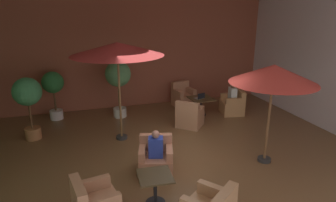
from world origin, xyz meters
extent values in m
cube|color=brown|center=(0.00, 0.00, -0.01)|extent=(9.99, 8.39, 0.02)
cube|color=brown|center=(0.00, 4.15, 2.08)|extent=(9.99, 0.08, 4.15)
cylinder|color=black|center=(1.81, 2.38, 0.01)|extent=(0.38, 0.38, 0.02)
cylinder|color=black|center=(1.81, 2.38, 0.29)|extent=(0.07, 0.07, 0.58)
cube|color=#4B3920|center=(1.81, 2.38, 0.59)|extent=(0.79, 0.79, 0.03)
cube|color=tan|center=(2.89, 2.17, 0.23)|extent=(0.85, 0.87, 0.46)
cube|color=tan|center=(3.16, 2.12, 0.65)|extent=(0.30, 0.77, 0.39)
cube|color=tan|center=(2.79, 1.87, 0.55)|extent=(0.57, 0.24, 0.20)
cube|color=tan|center=(2.91, 2.48, 0.55)|extent=(0.57, 0.24, 0.20)
cube|color=tan|center=(1.58, 3.45, 0.23)|extent=(0.84, 0.86, 0.46)
cube|color=tan|center=(1.53, 3.73, 0.68)|extent=(0.73, 0.30, 0.45)
cube|color=tan|center=(1.86, 3.47, 0.56)|extent=(0.26, 0.59, 0.21)
cube|color=tan|center=(1.32, 3.36, 0.56)|extent=(0.26, 0.59, 0.21)
cube|color=tan|center=(1.08, 1.55, 0.21)|extent=(1.02, 1.02, 0.43)
cube|color=tan|center=(0.90, 1.34, 0.65)|extent=(0.65, 0.60, 0.44)
cube|color=tan|center=(0.89, 1.77, 0.53)|extent=(0.49, 0.52, 0.19)
cube|color=tan|center=(1.32, 1.39, 0.53)|extent=(0.49, 0.52, 0.19)
cylinder|color=black|center=(-0.98, -1.87, 0.01)|extent=(0.38, 0.38, 0.02)
cylinder|color=black|center=(-0.98, -1.87, 0.29)|extent=(0.07, 0.07, 0.58)
cube|color=#493921|center=(-0.98, -1.87, 0.59)|extent=(0.68, 0.68, 0.03)
cube|color=#BD7757|center=(-0.67, -0.81, 0.21)|extent=(0.91, 0.89, 0.42)
cube|color=#BD7757|center=(-0.59, -0.54, 0.62)|extent=(0.76, 0.36, 0.41)
cube|color=#BD7757|center=(-0.39, -0.93, 0.52)|extent=(0.29, 0.57, 0.21)
cube|color=#BD7757|center=(-0.97, -0.76, 0.52)|extent=(0.29, 0.57, 0.21)
cube|color=#B47956|center=(-2.35, -2.12, 0.65)|extent=(0.29, 0.75, 0.39)
cube|color=#B47956|center=(-2.08, -1.76, 0.57)|extent=(0.59, 0.22, 0.22)
cube|color=tan|center=(-0.12, -2.99, 0.61)|extent=(0.66, 0.56, 0.40)
cube|color=tan|center=(-0.10, -2.54, 0.52)|extent=(0.47, 0.55, 0.23)
cylinder|color=#2D2D2D|center=(-1.12, 1.26, 0.04)|extent=(0.32, 0.32, 0.08)
cylinder|color=brown|center=(-1.12, 1.26, 1.34)|extent=(0.06, 0.06, 2.68)
cone|color=#C63A39|center=(-1.12, 1.26, 2.56)|extent=(2.46, 2.46, 0.34)
cylinder|color=#2D2D2D|center=(2.00, -1.09, 0.04)|extent=(0.32, 0.32, 0.08)
cylinder|color=brown|center=(2.00, -1.09, 1.17)|extent=(0.06, 0.06, 2.34)
cone|color=#CC3B32|center=(2.00, -1.09, 2.18)|extent=(1.97, 1.97, 0.42)
cylinder|color=silver|center=(-2.95, 3.47, 0.15)|extent=(0.42, 0.42, 0.31)
cylinder|color=brown|center=(-2.95, 3.47, 0.64)|extent=(0.06, 0.06, 0.66)
sphere|color=#286C35|center=(-2.95, 3.47, 1.26)|extent=(0.70, 0.70, 0.70)
cylinder|color=silver|center=(-0.89, 3.05, 0.16)|extent=(0.44, 0.44, 0.31)
cylinder|color=brown|center=(-0.89, 3.05, 0.72)|extent=(0.06, 0.06, 0.82)
sphere|color=#4E8652|center=(-0.89, 3.05, 1.49)|extent=(0.85, 0.85, 0.85)
cylinder|color=#AC6C3F|center=(-3.53, 2.01, 0.16)|extent=(0.44, 0.44, 0.33)
cylinder|color=brown|center=(-3.53, 2.01, 0.70)|extent=(0.06, 0.06, 0.74)
sphere|color=#397F4C|center=(-3.53, 2.01, 1.40)|extent=(0.78, 0.78, 0.78)
cube|color=silver|center=(2.89, 2.17, 0.70)|extent=(0.28, 0.40, 0.48)
sphere|color=brown|center=(2.89, 2.17, 1.03)|extent=(0.20, 0.20, 0.20)
cube|color=#293DA4|center=(-0.67, -0.81, 0.64)|extent=(0.38, 0.34, 0.45)
sphere|color=#AF735F|center=(-0.67, -0.81, 0.95)|extent=(0.18, 0.18, 0.18)
cylinder|color=silver|center=(1.79, 2.50, 0.67)|extent=(0.08, 0.08, 0.11)
cube|color=#9EA0A5|center=(1.73, 2.38, 0.62)|extent=(0.36, 0.31, 0.01)
cube|color=black|center=(1.77, 2.28, 0.72)|extent=(0.30, 0.11, 0.19)
camera|label=1|loc=(-2.22, -6.61, 3.63)|focal=32.00mm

